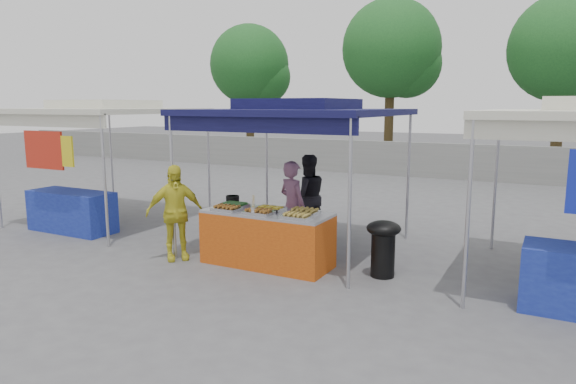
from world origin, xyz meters
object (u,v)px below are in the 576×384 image
at_px(vendor_table, 267,238).
at_px(vendor_woman, 292,206).
at_px(cooking_pot, 233,200).
at_px(helper_man, 307,196).
at_px(customer_person, 175,213).
at_px(wok_burner, 383,243).

bearing_deg(vendor_table, vendor_woman, 90.98).
relative_size(vendor_table, cooking_pot, 9.07).
relative_size(helper_man, customer_person, 1.02).
bearing_deg(vendor_woman, vendor_table, 112.58).
bearing_deg(cooking_pot, wok_burner, -0.28).
bearing_deg(vendor_woman, customer_person, 63.97).
height_order(vendor_table, helper_man, helper_man).
bearing_deg(wok_burner, helper_man, 160.47).
height_order(wok_burner, vendor_woman, vendor_woman).
xyz_separation_m(vendor_table, cooking_pot, (-0.84, 0.32, 0.49)).
xyz_separation_m(wok_burner, vendor_woman, (-1.78, 0.59, 0.28)).
bearing_deg(vendor_table, wok_burner, 9.79).
distance_m(vendor_table, helper_man, 1.86).
bearing_deg(wok_burner, cooking_pot, -161.92).
height_order(cooking_pot, wok_burner, cooking_pot).
bearing_deg(customer_person, helper_man, 11.33).
bearing_deg(wok_burner, vendor_table, -151.86).
height_order(vendor_woman, helper_man, helper_man).
bearing_deg(vendor_table, cooking_pot, 159.38).
distance_m(wok_burner, customer_person, 3.31).
height_order(wok_burner, customer_person, customer_person).
distance_m(cooking_pot, helper_man, 1.64).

